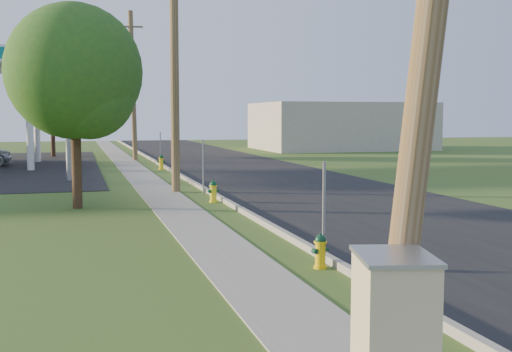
% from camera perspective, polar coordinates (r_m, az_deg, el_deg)
% --- Properties ---
extents(ground_plane, '(140.00, 140.00, 0.00)m').
position_cam_1_polar(ground_plane, '(8.50, 15.21, -14.35)').
color(ground_plane, '#3F571A').
rests_on(ground_plane, ground).
extents(road, '(8.00, 120.00, 0.02)m').
position_cam_1_polar(road, '(19.16, 11.44, -3.27)').
color(road, black).
rests_on(road, ground).
extents(curb, '(0.15, 120.00, 0.15)m').
position_cam_1_polar(curb, '(17.70, -0.19, -3.66)').
color(curb, gray).
rests_on(curb, ground).
extents(sidewalk, '(1.50, 120.00, 0.03)m').
position_cam_1_polar(sidewalk, '(17.33, -5.79, -4.08)').
color(sidewalk, gray).
rests_on(sidewalk, ground).
extents(utility_pole_mid, '(1.40, 0.32, 9.80)m').
position_cam_1_polar(utility_pole_mid, '(24.21, -7.26, 10.29)').
color(utility_pole_mid, brown).
rests_on(utility_pole_mid, ground).
extents(utility_pole_far, '(1.40, 0.32, 9.50)m').
position_cam_1_polar(utility_pole_far, '(42.05, -10.90, 7.90)').
color(utility_pole_far, brown).
rests_on(utility_pole_far, ground).
extents(sign_post_near, '(0.05, 0.04, 2.00)m').
position_cam_1_polar(sign_post_near, '(12.04, 6.05, -3.48)').
color(sign_post_near, gray).
rests_on(sign_post_near, ground).
extents(sign_post_mid, '(0.05, 0.04, 2.00)m').
position_cam_1_polar(sign_post_mid, '(23.34, -4.72, 0.79)').
color(sign_post_mid, gray).
rests_on(sign_post_mid, ground).
extents(sign_post_far, '(0.05, 0.04, 2.00)m').
position_cam_1_polar(sign_post_far, '(35.37, -8.49, 2.28)').
color(sign_post_far, gray).
rests_on(sign_post_far, ground).
extents(price_pylon, '(0.34, 2.04, 6.85)m').
position_cam_1_polar(price_pylon, '(29.47, -16.53, 10.15)').
color(price_pylon, gray).
rests_on(price_pylon, ground).
extents(distant_building, '(14.00, 10.00, 4.00)m').
position_cam_1_polar(distant_building, '(56.39, 7.50, 4.42)').
color(distant_building, '#9D9288').
rests_on(distant_building, ground).
extents(tree_verge, '(4.14, 4.14, 6.28)m').
position_cam_1_polar(tree_verge, '(20.42, -15.57, 8.50)').
color(tree_verge, '#311F12').
rests_on(tree_verge, ground).
extents(tree_lot, '(5.07, 5.07, 7.68)m').
position_cam_1_polar(tree_lot, '(47.55, -17.61, 7.61)').
color(tree_lot, '#311F12').
rests_on(tree_lot, ground).
extents(hydrant_near, '(0.35, 0.31, 0.67)m').
position_cam_1_polar(hydrant_near, '(12.11, 5.75, -6.66)').
color(hydrant_near, '#E0B20B').
rests_on(hydrant_near, ground).
extents(hydrant_mid, '(0.39, 0.34, 0.74)m').
position_cam_1_polar(hydrant_mid, '(21.24, -3.81, -1.38)').
color(hydrant_mid, yellow).
rests_on(hydrant_mid, ground).
extents(hydrant_far, '(0.42, 0.38, 0.82)m').
position_cam_1_polar(hydrant_far, '(34.65, -8.42, 1.22)').
color(hydrant_far, yellow).
rests_on(hydrant_far, ground).
extents(utility_cabinet, '(0.88, 1.04, 1.55)m').
position_cam_1_polar(utility_cabinet, '(6.37, 12.11, -13.63)').
color(utility_cabinet, tan).
rests_on(utility_cabinet, ground).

